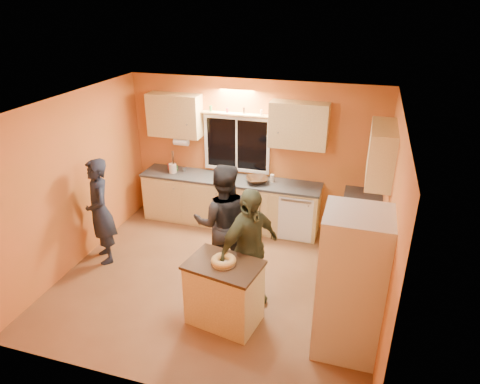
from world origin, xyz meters
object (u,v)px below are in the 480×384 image
(refrigerator, at_px, (351,284))
(person_left, at_px, (100,212))
(person_right, at_px, (249,249))
(person_center, at_px, (223,222))
(island, at_px, (224,292))

(refrigerator, distance_m, person_left, 3.87)
(refrigerator, height_order, person_right, refrigerator)
(person_left, relative_size, person_center, 0.95)
(island, height_order, person_center, person_center)
(person_center, height_order, person_right, person_center)
(island, relative_size, person_left, 0.59)
(person_center, xyz_separation_m, person_right, (0.53, -0.52, -0.04))
(refrigerator, distance_m, person_center, 2.08)
(person_center, bearing_deg, island, 90.97)
(person_left, xyz_separation_m, person_center, (1.94, 0.15, 0.04))
(person_right, bearing_deg, person_center, 77.14)
(person_left, relative_size, person_right, 0.99)
(refrigerator, relative_size, person_right, 1.06)
(person_left, distance_m, person_right, 2.49)
(refrigerator, xyz_separation_m, island, (-1.51, 0.01, -0.46))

